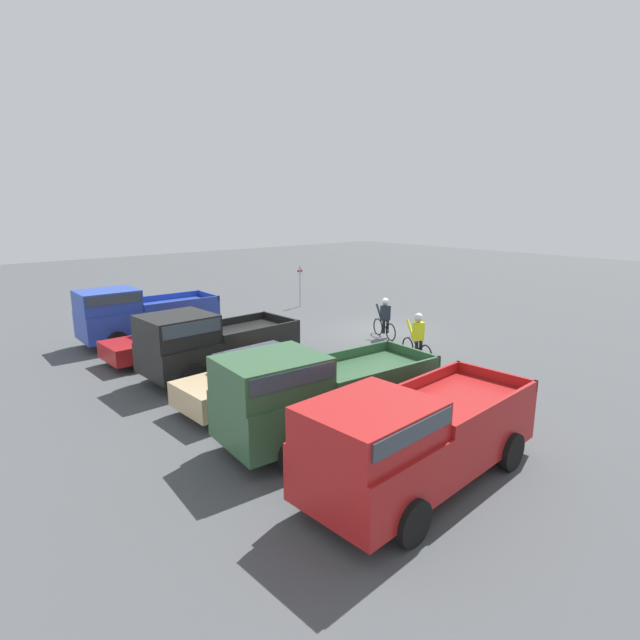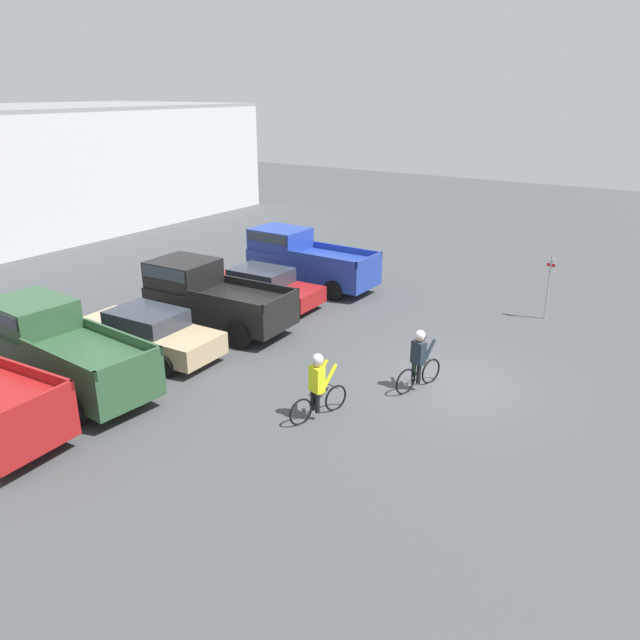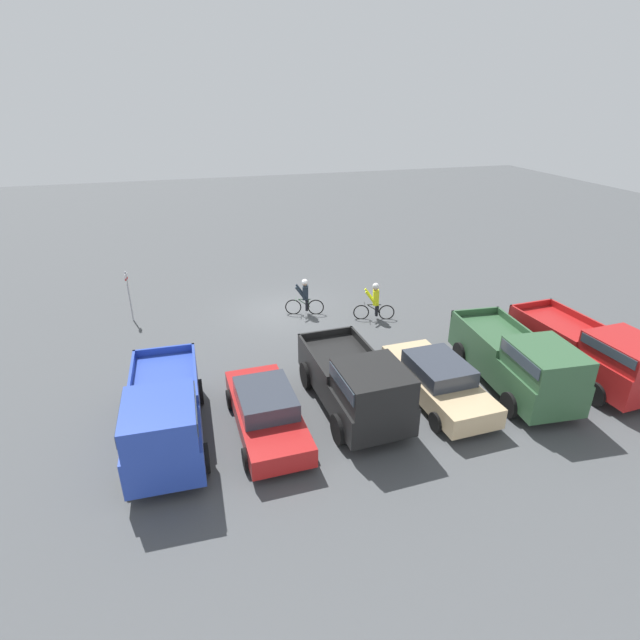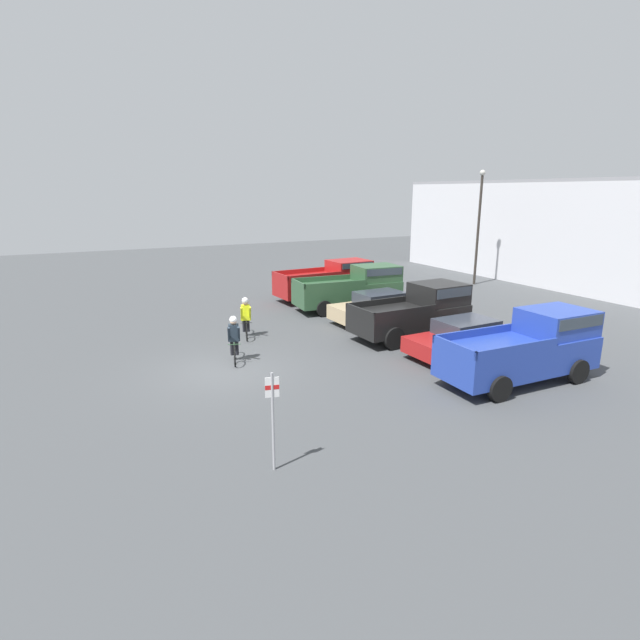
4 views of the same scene
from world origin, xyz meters
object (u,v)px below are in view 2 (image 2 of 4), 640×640
object	(u,v)px
pickup_truck_2	(208,295)
cyclist_0	(419,359)
fire_lane_sign	(549,281)
cyclist_1	(318,384)
sedan_1	(261,286)
pickup_truck_3	(303,258)
pickup_truck_1	(59,347)
sedan_0	(148,333)

from	to	relation	value
pickup_truck_2	cyclist_0	world-z (taller)	pickup_truck_2
pickup_truck_2	fire_lane_sign	distance (m)	11.64
cyclist_1	sedan_1	bearing A→B (deg)	47.28
pickup_truck_3	fire_lane_sign	bearing A→B (deg)	-81.46
pickup_truck_2	pickup_truck_3	world-z (taller)	pickup_truck_3
pickup_truck_1	sedan_1	bearing A→B (deg)	-1.35
pickup_truck_1	cyclist_1	bearing A→B (deg)	-70.50
pickup_truck_1	sedan_1	world-z (taller)	pickup_truck_1
cyclist_1	fire_lane_sign	bearing A→B (deg)	-15.26
fire_lane_sign	pickup_truck_2	bearing A→B (deg)	127.14
sedan_1	pickup_truck_3	distance (m)	2.85
pickup_truck_2	cyclist_1	bearing A→B (deg)	-116.07
pickup_truck_1	sedan_0	world-z (taller)	pickup_truck_1
pickup_truck_3	fire_lane_sign	world-z (taller)	fire_lane_sign
sedan_0	sedan_1	bearing A→B (deg)	1.01
cyclist_1	fire_lane_sign	size ratio (longest dim) A/B	0.77
pickup_truck_1	fire_lane_sign	bearing A→B (deg)	-37.00
pickup_truck_2	pickup_truck_1	bearing A→B (deg)	177.95
pickup_truck_3	fire_lane_sign	distance (m)	9.43
sedan_1	pickup_truck_3	size ratio (longest dim) A/B	0.87
pickup_truck_2	sedan_1	xyz separation A→B (m)	(2.82, 0.00, -0.45)
pickup_truck_1	cyclist_0	world-z (taller)	pickup_truck_1
cyclist_1	sedan_0	bearing A→B (deg)	86.45
pickup_truck_3	pickup_truck_1	bearing A→B (deg)	179.21
sedan_0	fire_lane_sign	distance (m)	13.45
pickup_truck_1	pickup_truck_2	world-z (taller)	pickup_truck_1
pickup_truck_1	cyclist_1	distance (m)	7.10
pickup_truck_3	cyclist_0	bearing A→B (deg)	-127.25
pickup_truck_3	fire_lane_sign	xyz separation A→B (m)	(1.40, -9.32, 0.23)
pickup_truck_2	cyclist_0	bearing A→B (deg)	-92.81
sedan_0	pickup_truck_3	world-z (taller)	pickup_truck_3
sedan_1	fire_lane_sign	world-z (taller)	fire_lane_sign
cyclist_0	cyclist_1	xyz separation A→B (m)	(-2.79, 1.37, 0.03)
pickup_truck_3	cyclist_1	bearing A→B (deg)	-143.41
cyclist_0	cyclist_1	distance (m)	3.11
cyclist_0	fire_lane_sign	world-z (taller)	fire_lane_sign
sedan_0	pickup_truck_2	xyz separation A→B (m)	(2.78, 0.10, 0.43)
sedan_1	cyclist_0	distance (m)	8.50
pickup_truck_2	cyclist_1	xyz separation A→B (m)	(-3.18, -6.49, -0.25)
sedan_1	pickup_truck_2	bearing A→B (deg)	-179.98
pickup_truck_1	sedan_0	bearing A→B (deg)	-6.11
pickup_truck_2	sedan_1	distance (m)	2.86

